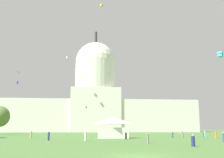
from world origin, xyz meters
TOP-DOWN VIEW (x-y plane):
  - ground_plane at (0.00, 0.00)m, footprint 800.00×800.00m
  - capitol_building at (2.39, 158.55)m, footprint 132.18×27.27m
  - event_tent at (2.14, 41.75)m, footprint 7.28×5.56m
  - person_black_back_left at (4.32, 35.60)m, footprint 0.55×0.55m
  - person_grey_front_center at (5.16, 18.69)m, footprint 0.37×0.37m
  - person_white_near_tent at (25.33, 43.39)m, footprint 0.52×0.52m
  - person_denim_front_right at (18.94, 21.93)m, footprint 0.55×0.55m
  - person_teal_back_right at (23.79, 40.59)m, footprint 0.54×0.54m
  - person_denim_front_left at (16.75, 42.47)m, footprint 0.51×0.51m
  - person_navy_mid_left at (9.31, 11.33)m, footprint 0.66×0.66m
  - person_navy_near_tree_west at (-11.31, 31.16)m, footprint 0.41×0.41m
  - person_grey_edge_east at (19.14, 42.14)m, footprint 0.55×0.55m
  - person_orange_lawn_far_right at (25.87, 38.55)m, footprint 0.55×0.55m
  - person_tan_edge_west at (-17.60, 47.32)m, footprint 0.57×0.57m
  - person_white_mid_right at (-4.31, 28.72)m, footprint 0.54×0.54m
  - kite_red_low at (-3.65, 129.60)m, footprint 0.69×0.86m
  - kite_cyan_low at (21.39, 25.58)m, footprint 1.17×1.17m
  - kite_violet_mid at (-37.11, 111.04)m, footprint 0.95×0.50m
  - kite_white_high at (-15.34, 134.67)m, footprint 1.20×1.23m
  - kite_yellow_mid at (-6.58, 137.46)m, footprint 1.15×1.10m
  - kite_black_mid at (-26.39, 68.74)m, footprint 1.40×1.67m
  - kite_gold_high at (2.55, 97.98)m, footprint 1.45×1.45m
  - kite_green_high at (-3.74, 110.09)m, footprint 1.24×1.79m

SIDE VIEW (x-z plane):
  - ground_plane at x=0.00m, z-range 0.00..0.00m
  - person_navy_mid_left at x=9.31m, z-range -0.08..1.42m
  - person_grey_front_center at x=5.16m, z-range -0.06..1.43m
  - person_black_back_left at x=4.32m, z-range -0.07..1.49m
  - person_denim_front_left at x=16.75m, z-range -0.07..1.50m
  - person_grey_edge_east at x=19.14m, z-range -0.08..1.51m
  - person_teal_back_right at x=23.79m, z-range -0.07..1.53m
  - person_white_mid_right at x=-4.31m, z-range -0.07..1.56m
  - person_denim_front_right at x=18.94m, z-range -0.08..1.58m
  - person_tan_edge_west at x=-17.60m, z-range -0.08..1.64m
  - person_orange_lawn_far_right at x=25.87m, z-range -0.08..1.69m
  - person_white_near_tent at x=25.33m, z-range -0.07..1.70m
  - person_navy_near_tree_west at x=-11.31m, z-range -0.06..1.70m
  - event_tent at x=2.14m, z-range -0.01..4.95m
  - kite_red_low at x=-3.65m, z-range 11.45..15.61m
  - kite_cyan_low at x=21.39m, z-range 15.84..16.84m
  - capitol_building at x=2.39m, z-range -14.50..54.09m
  - kite_black_mid at x=-26.39m, z-range 18.21..21.79m
  - kite_violet_mid at x=-37.11m, z-range 23.42..24.81m
  - kite_yellow_mid at x=-6.58m, z-range 30.17..34.03m
  - kite_green_high at x=-3.74m, z-range 43.06..43.38m
  - kite_white_high at x=-15.34m, z-range 42.98..44.23m
  - kite_gold_high at x=2.55m, z-range 58.43..61.01m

